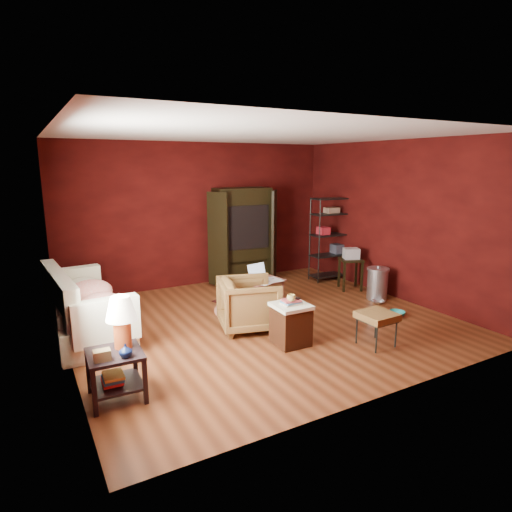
% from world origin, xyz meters
% --- Properties ---
extents(room, '(5.54, 5.04, 2.84)m').
position_xyz_m(room, '(-0.04, -0.01, 1.40)').
color(room, brown).
rests_on(room, ground).
extents(sofa, '(0.69, 2.07, 0.80)m').
position_xyz_m(sofa, '(-2.43, 0.76, 0.40)').
color(sofa, white).
rests_on(sofa, ground).
extents(armchair, '(0.95, 0.98, 0.83)m').
position_xyz_m(armchair, '(-0.32, -0.15, 0.42)').
color(armchair, black).
rests_on(armchair, ground).
extents(pet_bowl_steel, '(0.22, 0.14, 0.22)m').
position_xyz_m(pet_bowl_steel, '(2.21, -0.22, 0.11)').
color(pet_bowl_steel, '#B8BBC0').
rests_on(pet_bowl_steel, ground).
extents(pet_bowl_turquoise, '(0.26, 0.09, 0.26)m').
position_xyz_m(pet_bowl_turquoise, '(2.00, -0.84, 0.13)').
color(pet_bowl_turquoise, teal).
rests_on(pet_bowl_turquoise, ground).
extents(vase, '(0.13, 0.14, 0.13)m').
position_xyz_m(vase, '(-2.34, -1.35, 0.58)').
color(vase, '#0C183D').
rests_on(vase, side_table).
extents(mug, '(0.13, 0.11, 0.11)m').
position_xyz_m(mug, '(-0.12, -0.96, 0.68)').
color(mug, '#D5C268').
rests_on(mug, hamper).
extents(side_table, '(0.56, 0.56, 1.07)m').
position_xyz_m(side_table, '(-2.36, -1.13, 0.64)').
color(side_table, black).
rests_on(side_table, ground).
extents(sofa_cushions, '(1.00, 2.16, 0.88)m').
position_xyz_m(sofa_cushions, '(-2.47, 0.75, 0.43)').
color(sofa_cushions, white).
rests_on(sofa_cushions, sofa).
extents(hamper, '(0.47, 0.47, 0.65)m').
position_xyz_m(hamper, '(-0.09, -0.91, 0.29)').
color(hamper, '#421F0F').
rests_on(hamper, ground).
extents(footstool, '(0.46, 0.46, 0.46)m').
position_xyz_m(footstool, '(0.89, -1.50, 0.40)').
color(footstool, black).
rests_on(footstool, ground).
extents(rug_round, '(1.83, 1.83, 0.01)m').
position_xyz_m(rug_round, '(0.22, 0.50, 0.01)').
color(rug_round, '#FAE7D0').
rests_on(rug_round, ground).
extents(rug_oriental, '(1.24, 1.02, 0.01)m').
position_xyz_m(rug_oriental, '(0.31, 1.10, 0.01)').
color(rug_oriental, '#521617').
rests_on(rug_oriental, ground).
extents(laptop_desk, '(0.72, 0.61, 0.79)m').
position_xyz_m(laptop_desk, '(0.21, 0.36, 0.49)').
color(laptop_desk, brown).
rests_on(laptop_desk, ground).
extents(tv_armoire, '(1.51, 0.86, 1.92)m').
position_xyz_m(tv_armoire, '(0.80, 2.22, 1.00)').
color(tv_armoire, black).
rests_on(tv_armoire, ground).
extents(wire_shelving, '(0.86, 0.41, 1.71)m').
position_xyz_m(wire_shelving, '(2.49, 1.47, 0.94)').
color(wire_shelving, '#252C2B').
rests_on(wire_shelving, ground).
extents(small_stand, '(0.53, 0.53, 0.81)m').
position_xyz_m(small_stand, '(2.36, 0.69, 0.60)').
color(small_stand, black).
rests_on(small_stand, ground).
extents(trash_can, '(0.42, 0.42, 0.62)m').
position_xyz_m(trash_can, '(2.37, -0.02, 0.29)').
color(trash_can, '#B5B7BD').
rests_on(trash_can, ground).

